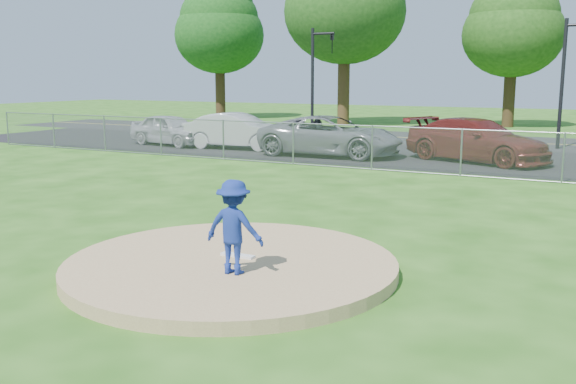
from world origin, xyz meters
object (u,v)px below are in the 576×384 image
traffic_signal_left (317,72)px  parked_car_gray (331,136)px  pitcher (234,227)px  tree_center (514,22)px  traffic_cone (297,142)px  parked_car_white (238,131)px  parked_car_darkred (477,140)px  parked_car_silver (170,130)px  tree_far_left (219,24)px

traffic_signal_left → parked_car_gray: size_ratio=0.98×
pitcher → parked_car_gray: (-5.29, 15.59, -0.11)m
tree_center → traffic_cone: bearing=-107.6°
parked_car_white → parked_car_darkred: parked_car_darkred is taller
tree_center → traffic_cone: size_ratio=13.16×
traffic_cone → tree_center: bearing=72.4°
traffic_cone → parked_car_gray: size_ratio=0.13×
tree_center → parked_car_silver: size_ratio=2.33×
parked_car_white → tree_center: bearing=-30.4°
tree_center → pitcher: tree_center is taller
pitcher → parked_car_silver: pitcher is taller
tree_center → traffic_cone: tree_center is taller
tree_far_left → parked_car_gray: bearing=-46.4°
tree_center → parked_car_white: bearing=-114.7°
traffic_cone → traffic_signal_left: bearing=107.9°
tree_far_left → traffic_cone: 23.93m
parked_car_silver → parked_car_darkred: bearing=-77.9°
tree_far_left → traffic_cone: bearing=-48.5°
parked_car_silver → parked_car_darkred: parked_car_darkred is taller
pitcher → parked_car_darkred: pitcher is taller
parked_car_silver → tree_center: bearing=-23.0°
tree_far_left → parked_car_darkred: 29.15m
parked_car_darkred → pitcher: bearing=-160.2°
tree_center → parked_car_white: size_ratio=2.08×
pitcher → parked_car_white: pitcher is taller
pitcher → traffic_signal_left: bearing=-72.8°
traffic_cone → parked_car_silver: bearing=-175.6°
traffic_signal_left → pitcher: size_ratio=3.91×
parked_car_gray → tree_center: bearing=-13.6°
traffic_cone → parked_car_darkred: parked_car_darkred is taller
parked_car_silver → parked_car_darkred: (13.81, 0.54, 0.08)m
traffic_cone → parked_car_gray: 2.11m
parked_car_silver → parked_car_white: 3.56m
parked_car_white → parked_car_gray: (4.68, -0.47, 0.02)m
tree_far_left → parked_car_silver: size_ratio=2.54×
tree_center → parked_car_silver: bearing=-122.9°
tree_far_left → pitcher: (22.44, -33.59, -6.14)m
parked_car_white → parked_car_darkred: size_ratio=0.86×
tree_far_left → traffic_signal_left: 17.60m
parked_car_white → traffic_signal_left: bearing=-12.4°
tree_far_left → parked_car_silver: tree_far_left is taller
tree_far_left → parked_car_gray: size_ratio=1.87×
traffic_cone → parked_car_silver: (-6.33, -0.49, 0.35)m
traffic_cone → parked_car_white: parked_car_white is taller
traffic_signal_left → traffic_cone: (2.00, -6.20, -2.98)m
traffic_signal_left → traffic_cone: size_ratio=7.49×
parked_car_white → traffic_cone: bearing=-89.0°
traffic_cone → parked_car_gray: (1.91, -0.79, 0.42)m
traffic_cone → parked_car_white: bearing=-173.3°
pitcher → parked_car_silver: bearing=-54.6°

